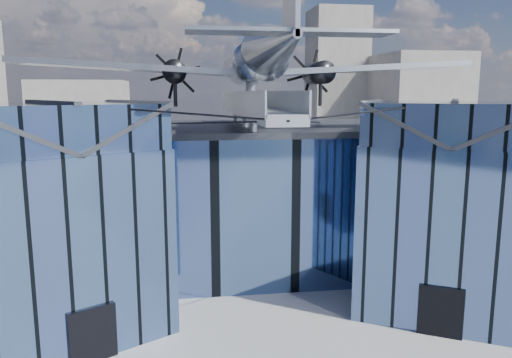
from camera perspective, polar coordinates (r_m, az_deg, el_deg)
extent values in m
plane|color=gray|center=(29.52, 0.57, -14.59)|extent=(120.00, 120.00, 0.00)
cube|color=#496496|center=(36.55, -1.56, -1.91)|extent=(28.00, 14.00, 9.50)
cube|color=#2A2C32|center=(35.87, -1.60, 5.85)|extent=(28.00, 14.00, 0.40)
cube|color=#496496|center=(27.38, -21.50, -6.68)|extent=(11.79, 11.43, 9.50)
cube|color=#496496|center=(26.38, -22.31, 5.61)|extent=(11.56, 11.20, 2.20)
cube|color=#2A2C32|center=(25.86, -27.11, 5.19)|extent=(7.98, 9.23, 2.40)
cube|color=#2A2C32|center=(27.09, -17.72, 5.98)|extent=(7.98, 9.23, 2.40)
cube|color=#2A2C32|center=(26.34, -22.47, 8.10)|extent=(4.30, 7.10, 0.18)
cube|color=black|center=(24.99, -18.15, -16.58)|extent=(2.03, 1.32, 2.60)
cube|color=black|center=(28.89, -12.91, -5.37)|extent=(0.34, 0.34, 9.50)
cube|color=#496496|center=(30.36, 20.96, -5.04)|extent=(11.79, 11.43, 9.50)
cube|color=#496496|center=(29.47, 21.67, 6.03)|extent=(11.56, 11.20, 2.20)
cube|color=#2A2C32|center=(29.56, 17.28, 6.29)|extent=(7.98, 9.23, 2.40)
cube|color=#2A2C32|center=(29.55, 26.05, 5.73)|extent=(7.98, 9.23, 2.40)
cube|color=#2A2C32|center=(29.43, 21.81, 8.26)|extent=(4.30, 7.10, 0.18)
cube|color=black|center=(27.63, 20.34, -14.06)|extent=(2.03, 1.32, 2.60)
cube|color=black|center=(30.71, 12.53, -4.44)|extent=(0.34, 0.34, 9.50)
cube|color=#989EA5|center=(30.34, -0.41, 7.76)|extent=(1.80, 21.00, 0.50)
cube|color=#989EA5|center=(30.22, -2.12, 8.98)|extent=(0.08, 21.00, 1.10)
cube|color=#989EA5|center=(30.46, 1.29, 8.99)|extent=(0.08, 21.00, 1.10)
cylinder|color=#989EA5|center=(39.80, -2.27, 7.29)|extent=(0.44, 0.44, 1.35)
cylinder|color=#989EA5|center=(33.84, -1.21, 6.84)|extent=(0.44, 0.44, 1.35)
cylinder|color=#989EA5|center=(29.88, -0.27, 6.43)|extent=(0.44, 0.44, 1.35)
cylinder|color=#989EA5|center=(30.82, -0.54, 9.56)|extent=(0.70, 0.70, 1.40)
cylinder|color=black|center=(22.59, -11.18, 7.60)|extent=(10.55, 6.08, 0.69)
cylinder|color=black|center=(24.42, 14.48, 7.63)|extent=(10.55, 6.08, 0.69)
cylinder|color=black|center=(28.12, -5.95, 6.41)|extent=(6.09, 17.04, 1.19)
cylinder|color=black|center=(28.98, 6.06, 6.52)|extent=(6.09, 17.04, 1.19)
cylinder|color=#A0A5AC|center=(30.87, -0.54, 13.18)|extent=(2.50, 11.00, 2.50)
sphere|color=#A0A5AC|center=(36.32, -1.73, 12.69)|extent=(2.50, 2.50, 2.50)
cube|color=black|center=(35.37, -1.54, 13.88)|extent=(1.60, 1.40, 0.50)
cone|color=#A0A5AC|center=(22.03, 2.69, 15.27)|extent=(2.50, 7.00, 2.50)
cube|color=#A0A5AC|center=(19.90, 3.93, 16.41)|extent=(8.00, 1.80, 0.14)
cube|color=#A0A5AC|center=(31.71, -13.73, 12.28)|extent=(14.00, 3.20, 1.08)
cylinder|color=black|center=(32.17, -9.26, 11.94)|extent=(1.44, 3.20, 1.44)
cone|color=black|center=(33.97, -9.21, 11.83)|extent=(0.70, 0.70, 0.70)
cube|color=black|center=(34.12, -9.21, 11.82)|extent=(1.05, 0.06, 3.33)
cube|color=black|center=(34.12, -9.21, 11.82)|extent=(2.53, 0.06, 2.53)
cube|color=black|center=(34.12, -9.21, 11.82)|extent=(3.33, 0.06, 1.05)
cylinder|color=black|center=(31.55, -9.22, 9.76)|extent=(0.24, 0.24, 1.75)
cube|color=#A0A5AC|center=(33.47, 11.46, 12.22)|extent=(14.00, 3.20, 1.08)
cylinder|color=black|center=(33.32, 7.12, 11.92)|extent=(1.44, 3.20, 1.44)
cone|color=black|center=(35.06, 6.33, 11.83)|extent=(0.70, 0.70, 0.70)
cube|color=black|center=(35.21, 6.27, 11.83)|extent=(1.05, 0.06, 3.33)
cube|color=black|center=(35.21, 6.27, 11.83)|extent=(2.53, 0.06, 2.53)
cube|color=black|center=(35.21, 6.27, 11.83)|extent=(3.33, 0.06, 1.05)
cylinder|color=black|center=(32.72, 7.35, 9.81)|extent=(0.24, 0.24, 1.75)
cube|color=gray|center=(82.89, 17.79, 7.21)|extent=(12.00, 14.00, 18.00)
cube|color=gray|center=(83.24, -19.28, 5.76)|extent=(14.00, 10.00, 14.00)
cube|color=gray|center=(88.48, 9.12, 10.29)|extent=(9.00, 9.00, 26.00)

